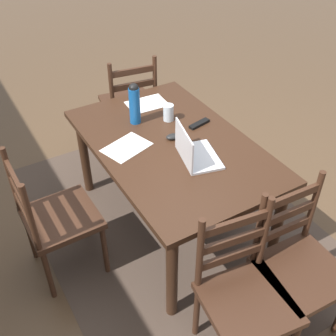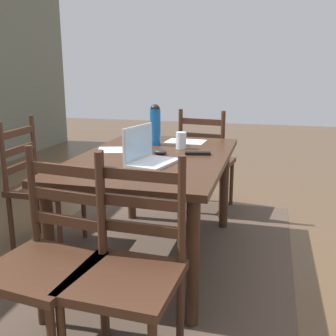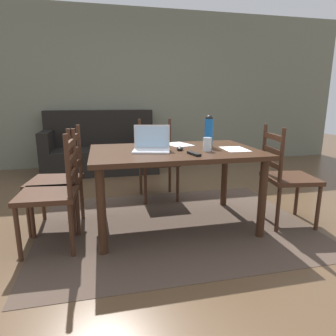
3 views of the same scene
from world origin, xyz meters
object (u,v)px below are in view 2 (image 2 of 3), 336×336
Objects in this scene: chair_left_far at (47,262)px; computer_mouse at (160,152)px; water_bottle at (155,124)px; laptop at (146,154)px; tv_remote at (198,153)px; chair_right_near at (206,162)px; drinking_glass at (181,140)px; chair_far_head at (42,186)px; dining_table at (153,169)px; chair_left_near at (128,273)px.

chair_left_far is 9.50× the size of computer_mouse.
chair_left_far is at bearing 175.98° from water_bottle.
tv_remote is (0.31, -0.26, -0.05)m from laptop.
chair_right_near is 2.62× the size of laptop.
tv_remote is at bearing -39.98° from laptop.
chair_far_head is at bearing 104.92° from drinking_glass.
drinking_glass is (0.48, -0.11, 0.00)m from laptop.
chair_right_near is 1.32m from laptop.
dining_table is 8.91× the size of tv_remote.
laptop reaches higher than chair_left_far.
dining_table is at bearing 169.84° from chair_right_near.
chair_left_near is 2.62× the size of laptop.
water_bottle reaches higher than dining_table.
chair_left_near is 2.09m from chair_right_near.
laptop is 3.63× the size of computer_mouse.
chair_right_near is 5.59× the size of tv_remote.
chair_left_far is 1.14m from computer_mouse.
drinking_glass is at bearing -26.31° from dining_table.
chair_far_head reaches higher than tv_remote.
chair_far_head is at bearing 135.15° from chair_right_near.
computer_mouse is at bearing -43.08° from dining_table.
water_bottle reaches higher than tv_remote.
chair_right_near is 7.90× the size of drinking_glass.
laptop is 0.59m from water_bottle.
chair_right_near is at bearing -21.79° from water_bottle.
chair_left_far is at bearing 166.38° from drinking_glass.
computer_mouse reaches higher than tv_remote.
drinking_glass is 0.25m from computer_mouse.
dining_table is 1.59× the size of chair_left_far.
chair_left_far is 1.26m from tv_remote.
chair_left_near is 1.48m from chair_far_head.
chair_left_near reaches higher than dining_table.
drinking_glass is at bearing -113.05° from water_bottle.
water_bottle is at bearing -65.11° from chair_far_head.
chair_far_head is 0.95m from water_bottle.
dining_table is at bearing -165.87° from water_bottle.
laptop reaches higher than chair_far_head.
water_bottle is at bearing 66.95° from drinking_glass.
dining_table is at bearing 5.65° from laptop.
dining_table is 1.59× the size of chair_left_near.
chair_left_near is at bearing -168.52° from water_bottle.
tv_remote is (-0.96, -0.09, 0.28)m from chair_right_near.
chair_right_near is at bearing -44.85° from chair_far_head.
laptop is at bearing 128.37° from tv_remote.
laptop is (-0.22, -0.88, 0.33)m from chair_far_head.
chair_left_far is 1.39m from drinking_glass.
chair_left_near is 5.59× the size of tv_remote.
chair_right_near reaches higher than computer_mouse.
drinking_glass is at bearing -8.53° from computer_mouse.
chair_right_near is 1.00m from tv_remote.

